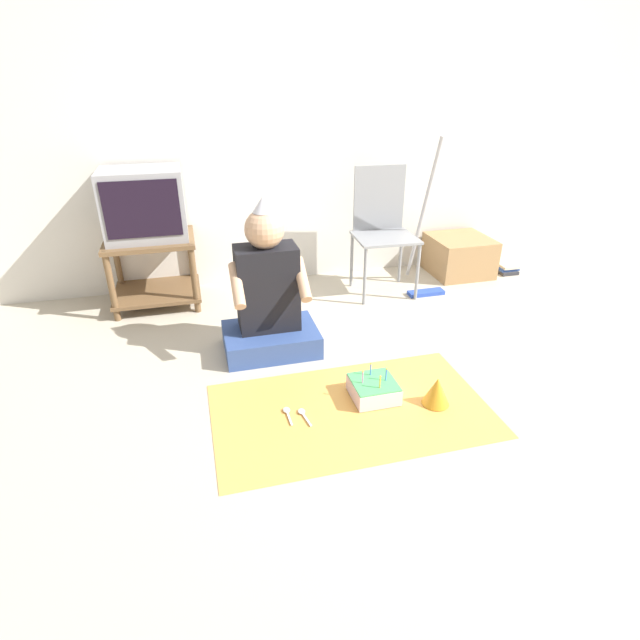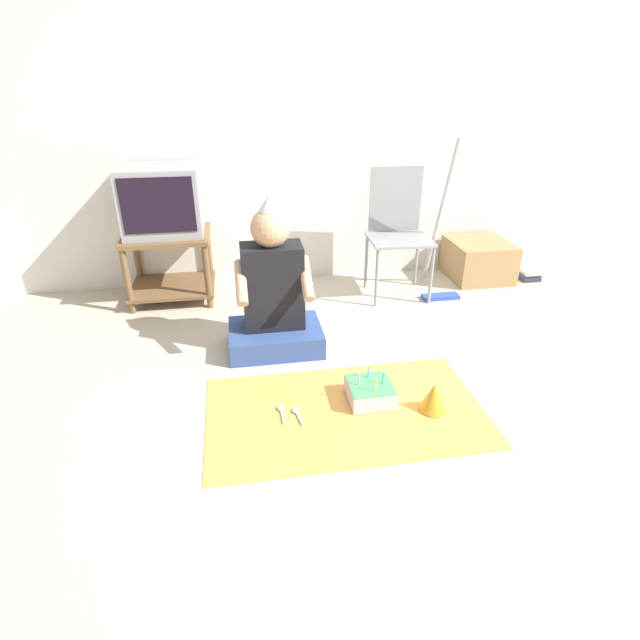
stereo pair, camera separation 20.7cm
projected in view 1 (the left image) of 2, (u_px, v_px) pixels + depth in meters
The scene contains 14 objects.
ground_plane at pixel (473, 399), 2.62m from camera, with size 16.00×16.00×0.00m, color #BCB29E.
wall_back at pixel (360, 110), 3.74m from camera, with size 6.40×0.06×2.55m.
tv_stand at pixel (154, 265), 3.57m from camera, with size 0.61×0.51×0.50m.
tv at pixel (144, 204), 3.39m from camera, with size 0.53×0.43×0.47m.
folding_chair at pixel (382, 223), 3.71m from camera, with size 0.46×0.41×0.93m.
cardboard_box_stack at pixel (459, 255), 4.18m from camera, with size 0.47×0.48×0.31m.
dust_mop at pixel (424, 249), 3.77m from camera, with size 0.28×0.42×1.16m.
book_pile at pixel (507, 269), 4.23m from camera, with size 0.17×0.14×0.07m.
person_seated at pixel (268, 299), 2.96m from camera, with size 0.56×0.41×0.94m.
party_cloth at pixel (351, 410), 2.54m from camera, with size 1.39×0.81×0.01m.
birthday_cake at pixel (374, 389), 2.61m from camera, with size 0.23×0.23×0.17m.
party_hat_blue at pixel (437, 391), 2.55m from camera, with size 0.14×0.14×0.15m.
plastic_spoon_near at pixel (287, 412), 2.51m from camera, with size 0.04×0.15×0.01m.
plastic_spoon_far at pixel (303, 413), 2.50m from camera, with size 0.04×0.14×0.01m.
Camera 1 is at (-1.33, -1.87, 1.56)m, focal length 28.00 mm.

